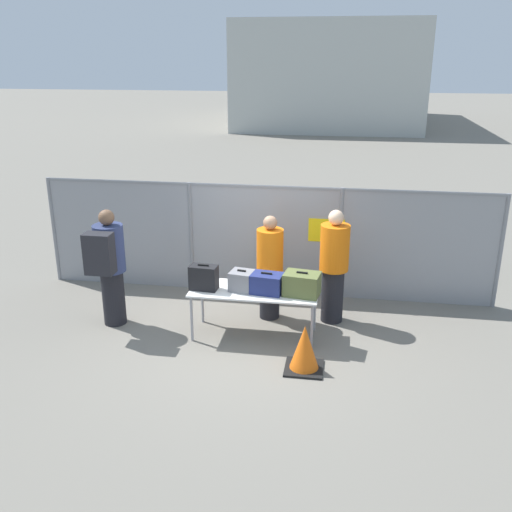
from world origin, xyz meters
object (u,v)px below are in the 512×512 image
utility_trailer (374,248)px  traffic_cone (304,349)px  suitcase_olive (302,284)px  traveler_hooded (109,264)px  suitcase_black (204,277)px  suitcase_grey (242,281)px  suitcase_navy (267,283)px  security_worker_far (334,265)px  inspection_table (254,293)px  security_worker_near (270,266)px

utility_trailer → traffic_cone: size_ratio=6.43×
suitcase_olive → utility_trailer: size_ratio=0.13×
traveler_hooded → utility_trailer: 5.28m
suitcase_black → suitcase_grey: 0.56m
suitcase_navy → traveler_hooded: size_ratio=0.27×
suitcase_grey → security_worker_far: (1.31, 0.72, 0.05)m
suitcase_black → traveler_hooded: 1.50m
utility_trailer → inspection_table: bearing=-119.4°
suitcase_grey → security_worker_near: security_worker_near is taller
suitcase_black → suitcase_olive: size_ratio=0.76×
utility_trailer → security_worker_near: bearing=-123.2°
inspection_table → security_worker_far: 1.35m
suitcase_grey → suitcase_navy: size_ratio=0.74×
suitcase_navy → suitcase_olive: 0.51m
security_worker_far → traffic_cone: size_ratio=2.82×
traffic_cone → security_worker_far: bearing=78.9°
suitcase_grey → traveler_hooded: bearing=179.3°
suitcase_navy → traffic_cone: suitcase_navy is taller
suitcase_grey → traveler_hooded: 2.05m
traveler_hooded → security_worker_far: size_ratio=1.02×
suitcase_navy → suitcase_grey: bearing=173.0°
suitcase_navy → traveler_hooded: (-2.42, 0.07, 0.13)m
suitcase_grey → suitcase_navy: suitcase_grey is taller
suitcase_olive → utility_trailer: (1.16, 3.36, -0.51)m
suitcase_grey → inspection_table: bearing=5.7°
security_worker_near → utility_trailer: size_ratio=0.41×
suitcase_olive → security_worker_near: size_ratio=0.32×
inspection_table → security_worker_near: (0.13, 0.67, 0.19)m
security_worker_near → inspection_table: bearing=76.1°
traveler_hooded → security_worker_near: bearing=29.0°
inspection_table → traffic_cone: 1.25m
security_worker_near → security_worker_far: bearing=179.5°
inspection_table → traffic_cone: inspection_table is taller
suitcase_grey → utility_trailer: suitcase_grey is taller
inspection_table → security_worker_near: bearing=78.6°
suitcase_black → security_worker_far: 2.02m
suitcase_grey → traffic_cone: 1.43m
suitcase_grey → suitcase_navy: (0.37, -0.05, -0.00)m
suitcase_black → suitcase_navy: (0.92, 0.02, -0.04)m
security_worker_far → traffic_cone: security_worker_far is taller
suitcase_grey → traveler_hooded: size_ratio=0.20×
suitcase_grey → suitcase_olive: suitcase_olive is taller
traveler_hooded → utility_trailer: traveler_hooded is taller
security_worker_near → security_worker_far: (0.99, 0.04, 0.06)m
suitcase_olive → traveler_hooded: bearing=178.7°
utility_trailer → traffic_cone: bearing=-104.1°
suitcase_grey → suitcase_navy: bearing=-7.0°
suitcase_navy → suitcase_olive: suitcase_olive is taller
traveler_hooded → security_worker_far: 3.42m
suitcase_grey → suitcase_olive: bearing=-2.8°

